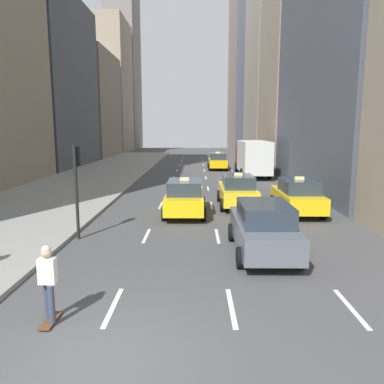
% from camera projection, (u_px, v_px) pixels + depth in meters
% --- Properties ---
extents(ground_plane, '(160.00, 160.00, 0.00)m').
position_uv_depth(ground_plane, '(100.00, 358.00, 6.86)').
color(ground_plane, '#474749').
extents(sidewalk_left, '(8.00, 66.00, 0.15)m').
position_uv_depth(sidewalk_left, '(99.00, 175.00, 33.56)').
color(sidewalk_left, gray).
rests_on(sidewalk_left, ground).
extents(lane_markings, '(5.72, 56.00, 0.01)m').
position_uv_depth(lane_markings, '(207.00, 183.00, 29.52)').
color(lane_markings, white).
rests_on(lane_markings, ground).
extents(building_row_left, '(6.00, 82.19, 37.30)m').
position_uv_depth(building_row_left, '(72.00, 53.00, 47.13)').
color(building_row_left, '#4C515B').
rests_on(building_row_left, ground).
extents(building_row_right, '(6.00, 83.56, 36.48)m').
position_uv_depth(building_row_right, '(282.00, 17.00, 44.88)').
color(building_row_right, gray).
rests_on(building_row_right, ground).
extents(taxi_lead, '(2.02, 4.40, 1.87)m').
position_uv_depth(taxi_lead, '(297.00, 196.00, 18.60)').
color(taxi_lead, yellow).
rests_on(taxi_lead, ground).
extents(taxi_second, '(2.02, 4.40, 1.87)m').
position_uv_depth(taxi_second, '(218.00, 161.00, 39.13)').
color(taxi_second, yellow).
rests_on(taxi_second, ground).
extents(taxi_third, '(2.02, 4.40, 1.87)m').
position_uv_depth(taxi_third, '(185.00, 197.00, 18.28)').
color(taxi_third, yellow).
rests_on(taxi_third, ground).
extents(taxi_fourth, '(2.02, 4.40, 1.87)m').
position_uv_depth(taxi_fourth, '(237.00, 191.00, 20.24)').
color(taxi_fourth, yellow).
rests_on(taxi_fourth, ground).
extents(sedan_black_near, '(2.02, 4.55, 1.78)m').
position_uv_depth(sedan_black_near, '(263.00, 228.00, 12.48)').
color(sedan_black_near, '#565B66').
rests_on(sedan_black_near, ground).
extents(box_truck, '(2.58, 8.40, 3.15)m').
position_uv_depth(box_truck, '(252.00, 157.00, 33.61)').
color(box_truck, maroon).
rests_on(box_truck, ground).
extents(skateboarder, '(0.36, 0.80, 1.75)m').
position_uv_depth(skateboarder, '(48.00, 281.00, 7.96)').
color(skateboarder, brown).
rests_on(skateboarder, ground).
extents(traffic_light_pole, '(0.24, 0.42, 3.60)m').
position_uv_depth(traffic_light_pole, '(76.00, 176.00, 14.06)').
color(traffic_light_pole, black).
rests_on(traffic_light_pole, ground).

